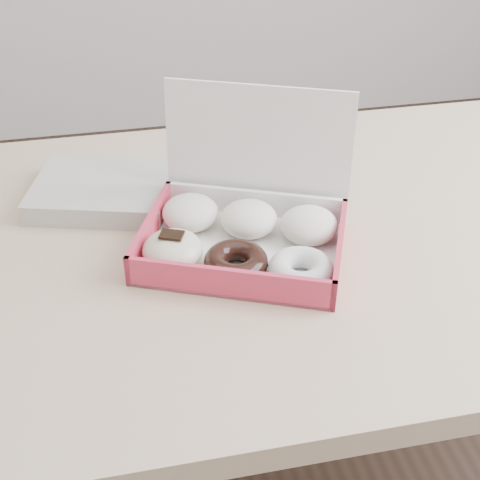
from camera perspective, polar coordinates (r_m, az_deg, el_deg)
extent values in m
cube|color=tan|center=(1.08, 5.76, 0.27)|extent=(1.20, 0.80, 0.04)
cylinder|color=tan|center=(1.57, -18.81, -6.20)|extent=(0.05, 0.05, 0.71)
cylinder|color=tan|center=(1.75, 19.13, -1.31)|extent=(0.05, 0.05, 0.71)
cube|color=white|center=(1.00, 0.22, -1.05)|extent=(0.35, 0.31, 0.01)
cube|color=#D0334F|center=(0.90, -1.00, -3.74)|extent=(0.27, 0.12, 0.05)
cube|color=white|center=(1.07, 1.26, 3.08)|extent=(0.27, 0.12, 0.05)
cube|color=#D0334F|center=(1.02, -7.66, 0.83)|extent=(0.09, 0.20, 0.05)
cube|color=#D0334F|center=(0.97, 8.46, -0.96)|extent=(0.09, 0.20, 0.05)
cube|color=white|center=(1.05, 1.52, 7.53)|extent=(0.28, 0.13, 0.21)
ellipsoid|color=silver|center=(1.04, -4.26, 2.36)|extent=(0.11, 0.11, 0.05)
ellipsoid|color=silver|center=(1.02, 0.76, 1.83)|extent=(0.11, 0.11, 0.05)
ellipsoid|color=silver|center=(1.01, 5.90, 1.28)|extent=(0.11, 0.11, 0.05)
ellipsoid|color=beige|center=(0.96, -5.76, -0.85)|extent=(0.11, 0.11, 0.05)
cube|color=black|center=(0.94, -5.86, 0.45)|extent=(0.04, 0.03, 0.00)
torus|color=black|center=(0.95, -0.35, -1.90)|extent=(0.12, 0.12, 0.03)
torus|color=white|center=(0.94, 5.21, -2.53)|extent=(0.12, 0.12, 0.03)
cube|color=beige|center=(1.14, -11.64, 4.13)|extent=(0.26, 0.23, 0.04)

